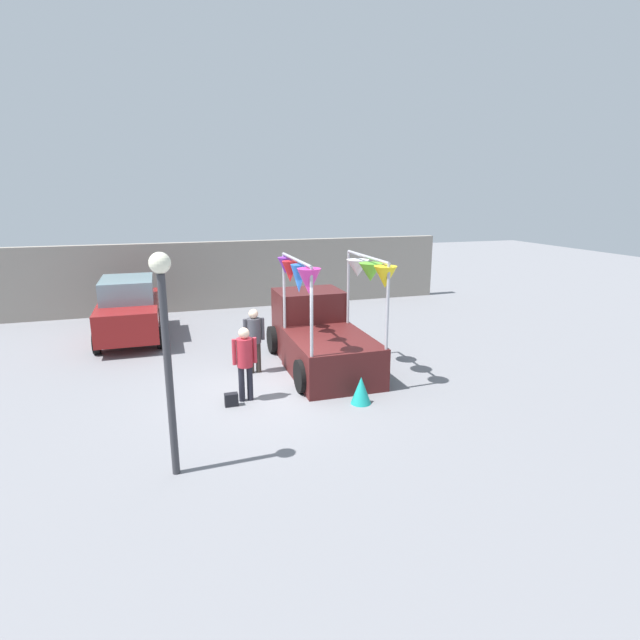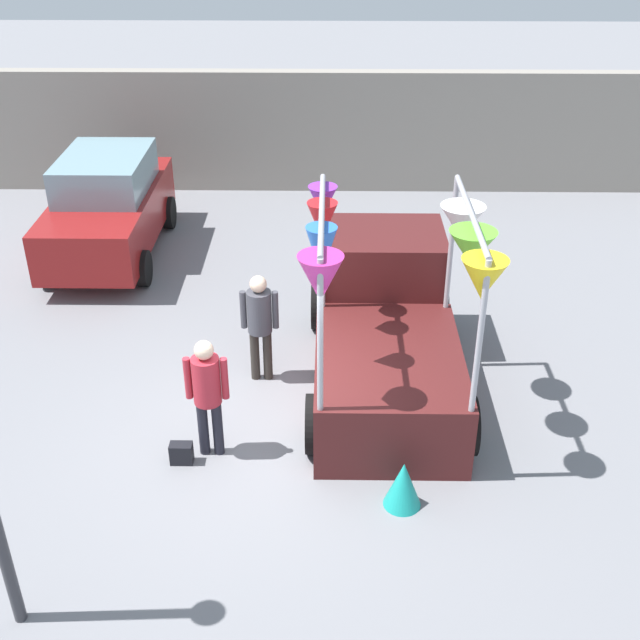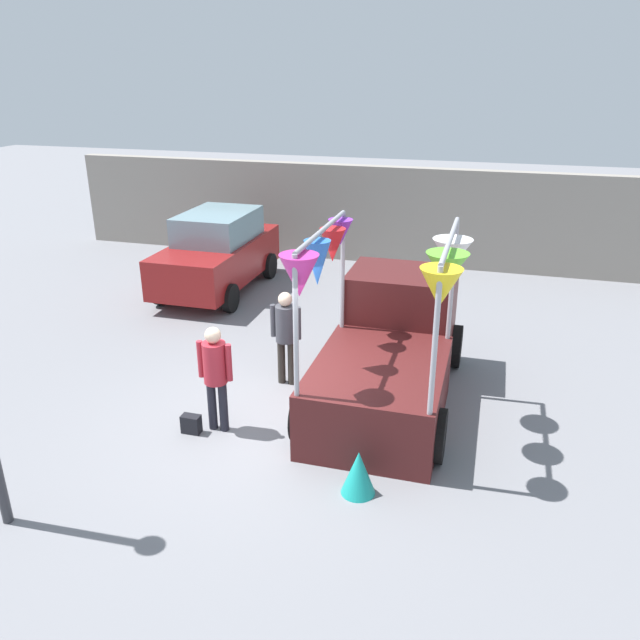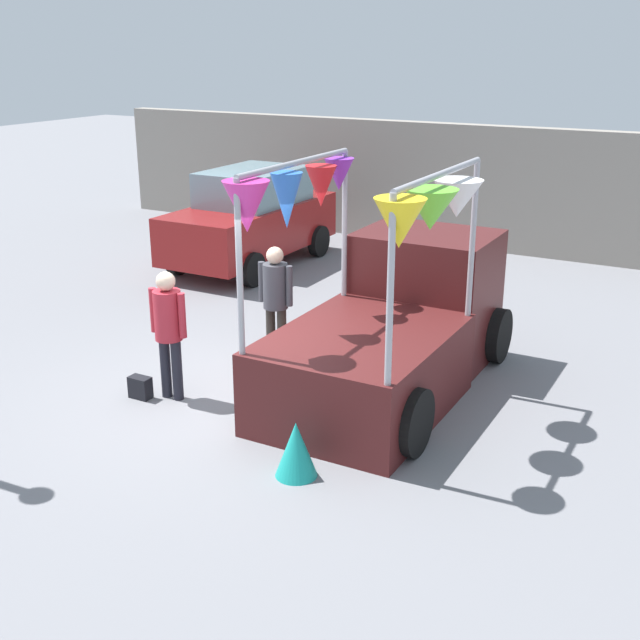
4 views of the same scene
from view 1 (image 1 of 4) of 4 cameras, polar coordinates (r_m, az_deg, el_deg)
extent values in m
plane|color=slate|center=(11.53, -5.31, -8.15)|extent=(60.00, 60.00, 0.00)
cube|color=#4C1919|center=(12.19, 1.34, -4.30)|extent=(1.90, 2.60, 1.00)
cube|color=#4C1919|center=(13.91, -1.31, -0.23)|extent=(1.80, 1.40, 1.80)
cube|color=#8CB2C6|center=(13.80, -1.32, 1.58)|extent=(1.76, 1.37, 0.60)
cylinder|color=black|center=(14.15, -5.39, -2.22)|extent=(0.22, 0.76, 0.76)
cylinder|color=black|center=(14.65, 1.89, -1.59)|extent=(0.22, 0.76, 0.76)
cylinder|color=black|center=(11.34, -2.08, -6.41)|extent=(0.22, 0.76, 0.76)
cylinder|color=black|center=(11.95, 6.77, -5.40)|extent=(0.22, 0.76, 0.76)
cylinder|color=#A5A5AD|center=(12.72, -4.12, 3.26)|extent=(0.07, 0.07, 1.92)
cylinder|color=#A5A5AD|center=(13.22, 3.25, 3.70)|extent=(0.07, 0.07, 1.92)
cylinder|color=#A5A5AD|center=(10.42, -0.97, 0.82)|extent=(0.07, 0.07, 1.92)
cylinder|color=#A5A5AD|center=(11.03, 7.73, 1.45)|extent=(0.07, 0.07, 1.92)
cylinder|color=#A5A5AD|center=(11.40, -2.76, 6.90)|extent=(0.07, 2.44, 0.07)
cylinder|color=#A5A5AD|center=(11.96, 5.39, 7.20)|extent=(0.07, 2.44, 0.07)
cone|color=#D83399|center=(10.45, -1.26, 4.42)|extent=(0.55, 0.55, 0.55)
cone|color=yellow|center=(11.05, 7.47, 4.89)|extent=(0.72, 0.72, 0.48)
cone|color=blue|center=(11.23, -2.42, 4.74)|extent=(0.47, 0.47, 0.64)
cone|color=#66CC33|center=(11.79, 5.80, 5.47)|extent=(0.75, 0.75, 0.43)
cone|color=red|center=(12.00, -3.45, 5.54)|extent=(0.53, 0.53, 0.50)
cone|color=white|center=(12.53, 4.33, 5.93)|extent=(0.80, 0.80, 0.42)
cone|color=purple|center=(12.44, -3.99, 6.22)|extent=(0.43, 0.43, 0.41)
cube|color=maroon|center=(16.35, -20.94, 0.55)|extent=(1.70, 4.00, 0.90)
cube|color=#72939E|center=(16.34, -21.16, 3.33)|extent=(1.50, 2.10, 0.66)
cylinder|color=black|center=(17.74, -23.35, -0.15)|extent=(0.18, 0.64, 0.64)
cylinder|color=black|center=(17.63, -17.87, 0.26)|extent=(0.18, 0.64, 0.64)
cylinder|color=black|center=(15.33, -24.19, -2.38)|extent=(0.18, 0.64, 0.64)
cylinder|color=black|center=(15.21, -17.83, -1.92)|extent=(0.18, 0.64, 0.64)
cylinder|color=black|center=(10.99, -8.94, -7.22)|extent=(0.13, 0.13, 0.78)
cylinder|color=black|center=(11.01, -8.01, -7.13)|extent=(0.13, 0.13, 0.78)
cylinder|color=#B22633|center=(10.76, -8.61, -3.69)|extent=(0.34, 0.34, 0.62)
sphere|color=beige|center=(10.64, -8.70, -1.50)|extent=(0.24, 0.24, 0.24)
cylinder|color=#B22633|center=(10.72, -9.78, -3.63)|extent=(0.09, 0.09, 0.56)
cylinder|color=#B22633|center=(10.79, -7.46, -3.44)|extent=(0.09, 0.09, 0.56)
cylinder|color=#2D2823|center=(12.61, -7.86, -4.32)|extent=(0.13, 0.13, 0.78)
cylinder|color=#2D2823|center=(12.64, -7.06, -4.25)|extent=(0.13, 0.13, 0.78)
cylinder|color=#3F3F47|center=(12.42, -7.56, -1.21)|extent=(0.34, 0.34, 0.62)
sphere|color=beige|center=(12.31, -7.63, 0.71)|extent=(0.24, 0.24, 0.24)
cylinder|color=#3F3F47|center=(12.38, -8.57, -1.15)|extent=(0.09, 0.09, 0.56)
cylinder|color=#3F3F47|center=(12.45, -6.57, -1.00)|extent=(0.09, 0.09, 0.56)
cube|color=black|center=(10.87, -10.10, -8.96)|extent=(0.28, 0.16, 0.28)
cylinder|color=#333338|center=(8.05, -16.87, -6.43)|extent=(0.12, 0.12, 3.25)
sphere|color=#F2EDCC|center=(7.63, -17.84, 6.24)|extent=(0.32, 0.32, 0.32)
cube|color=gray|center=(19.77, -11.01, 5.05)|extent=(18.00, 0.36, 2.60)
cone|color=teal|center=(10.80, 4.71, -8.00)|extent=(0.60, 0.60, 0.60)
camera|label=2|loc=(4.31, 41.93, 41.06)|focal=45.00mm
camera|label=3|loc=(5.92, 45.66, 16.10)|focal=35.00mm
camera|label=4|loc=(8.11, 51.73, 7.92)|focal=45.00mm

